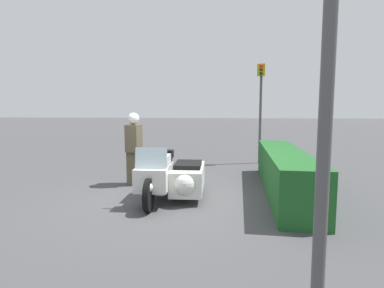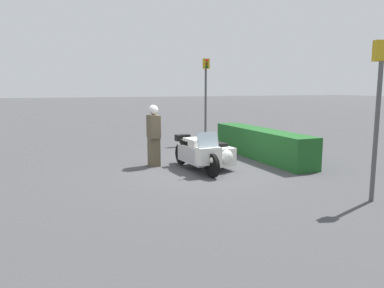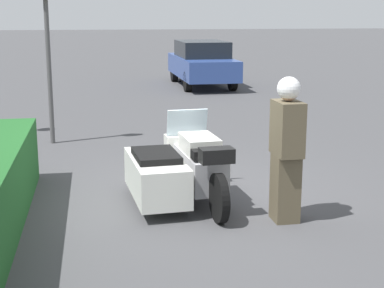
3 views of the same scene
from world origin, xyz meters
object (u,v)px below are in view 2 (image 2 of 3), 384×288
(hedge_bush_curbside, at_px, (261,144))
(traffic_light_near, at_px, (378,96))
(police_motorcycle, at_px, (206,153))
(traffic_light_far, at_px, (206,88))
(officer_rider, at_px, (154,134))

(hedge_bush_curbside, height_order, traffic_light_near, traffic_light_near)
(police_motorcycle, height_order, traffic_light_far, traffic_light_far)
(police_motorcycle, bearing_deg, traffic_light_far, 151.59)
(police_motorcycle, xyz_separation_m, traffic_light_near, (3.92, 1.89, 1.65))
(hedge_bush_curbside, height_order, traffic_light_far, traffic_light_far)
(police_motorcycle, height_order, hedge_bush_curbside, police_motorcycle)
(police_motorcycle, relative_size, traffic_light_far, 0.73)
(police_motorcycle, distance_m, traffic_light_far, 5.38)
(police_motorcycle, height_order, officer_rider, officer_rider)
(hedge_bush_curbside, distance_m, traffic_light_near, 5.11)
(officer_rider, xyz_separation_m, hedge_bush_curbside, (0.12, 3.57, -0.47))
(police_motorcycle, relative_size, traffic_light_near, 0.79)
(officer_rider, relative_size, hedge_bush_curbside, 0.37)
(hedge_bush_curbside, xyz_separation_m, traffic_light_far, (-3.74, -0.30, 1.78))
(hedge_bush_curbside, relative_size, traffic_light_far, 1.40)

